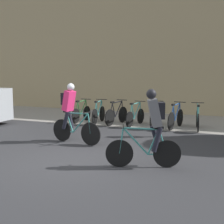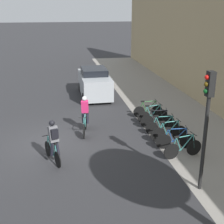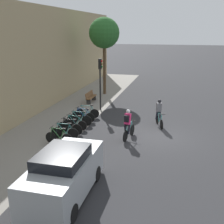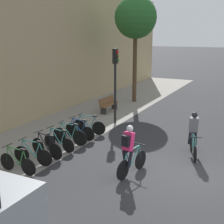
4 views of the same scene
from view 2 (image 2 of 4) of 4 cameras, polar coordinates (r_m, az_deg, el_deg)
The scene contains 13 objects.
ground at distance 14.01m, azimuth -11.09°, elevation -5.52°, with size 200.00×200.00×0.00m, color #2B2B2D.
kerb_strip at distance 15.39m, azimuth 14.91°, elevation -3.51°, with size 44.00×4.50×0.01m, color gray.
cyclist_pink at distance 14.57m, azimuth -4.98°, elevation -0.24°, with size 1.74×0.55×1.78m.
cyclist_grey at distance 11.86m, azimuth -10.70°, elevation -5.16°, with size 1.59×0.68×1.75m.
parked_bike_0 at distance 16.80m, azimuth 6.59°, elevation 0.32°, with size 0.46×1.60×0.94m.
parked_bike_1 at distance 16.08m, azimuth 7.40°, elevation -0.55°, with size 0.46×1.61×0.96m.
parked_bike_2 at distance 15.38m, azimuth 8.29°, elevation -1.49°, with size 0.47×1.65×0.97m.
parked_bike_3 at distance 14.68m, azimuth 9.26°, elevation -2.62°, with size 0.46×1.62×0.94m.
parked_bike_4 at distance 13.99m, azimuth 10.34°, elevation -3.71°, with size 0.46×1.69×0.97m.
parked_bike_5 at distance 13.32m, azimuth 11.52°, elevation -5.02°, with size 0.46×1.67×0.97m.
parked_bike_6 at distance 12.66m, azimuth 12.83°, elevation -6.45°, with size 0.46×1.66×0.96m.
traffic_light_pole at distance 9.83m, azimuth 17.01°, elevation 0.15°, with size 0.26×0.30×3.92m.
parked_car at distance 20.47m, azimuth -3.24°, elevation 5.34°, with size 4.30×1.84×1.85m.
Camera 2 is at (12.78, 0.36, 5.75)m, focal length 50.00 mm.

